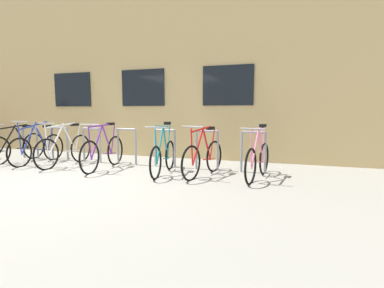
% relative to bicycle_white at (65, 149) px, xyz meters
% --- Properties ---
extents(ground_plane, '(42.00, 42.00, 0.00)m').
position_rel_bicycle_white_xyz_m(ground_plane, '(1.12, -1.34, -0.39)').
color(ground_plane, gray).
extents(storefront_building, '(28.00, 7.27, 6.92)m').
position_rel_bicycle_white_xyz_m(storefront_building, '(1.12, 5.47, 3.07)').
color(storefront_building, tan).
rests_on(storefront_building, ground).
extents(bike_rack, '(6.54, 0.05, 0.88)m').
position_rel_bicycle_white_xyz_m(bike_rack, '(1.34, 0.56, 0.13)').
color(bike_rack, gray).
rests_on(bike_rack, ground).
extents(bicycle_white, '(0.44, 1.80, 1.05)m').
position_rel_bicycle_white_xyz_m(bicycle_white, '(0.00, 0.00, 0.00)').
color(bicycle_white, black).
rests_on(bicycle_white, ground).
extents(bicycle_blue, '(0.44, 1.75, 1.07)m').
position_rel_bicycle_white_xyz_m(bicycle_blue, '(-0.85, 0.02, -0.01)').
color(bicycle_blue, black).
rests_on(bicycle_blue, ground).
extents(bicycle_purple, '(0.44, 1.77, 1.04)m').
position_rel_bicycle_white_xyz_m(bicycle_purple, '(1.12, -0.07, 0.00)').
color(bicycle_purple, black).
rests_on(bicycle_purple, ground).
extents(bicycle_teal, '(0.44, 1.62, 1.08)m').
position_rel_bicycle_white_xyz_m(bicycle_teal, '(2.59, -0.09, -0.02)').
color(bicycle_teal, black).
rests_on(bicycle_teal, ground).
extents(bicycle_red, '(0.51, 1.60, 1.03)m').
position_rel_bicycle_white_xyz_m(bicycle_red, '(3.42, -0.01, -0.01)').
color(bicycle_red, black).
rests_on(bicycle_red, ground).
extents(bicycle_black, '(0.44, 1.76, 0.99)m').
position_rel_bicycle_white_xyz_m(bicycle_black, '(-1.56, 0.05, -0.01)').
color(bicycle_black, black).
rests_on(bicycle_black, ground).
extents(bicycle_pink, '(0.44, 1.61, 1.05)m').
position_rel_bicycle_white_xyz_m(bicycle_pink, '(4.48, 0.06, -0.02)').
color(bicycle_pink, black).
rests_on(bicycle_pink, ground).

